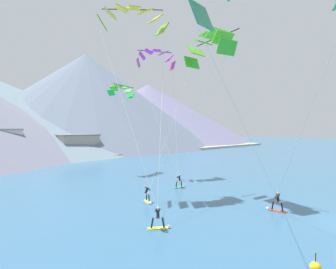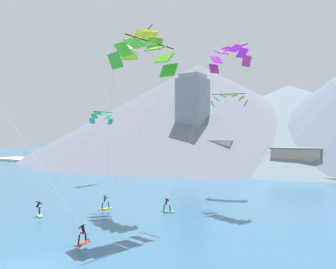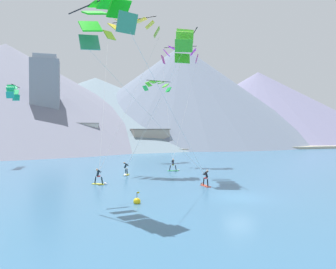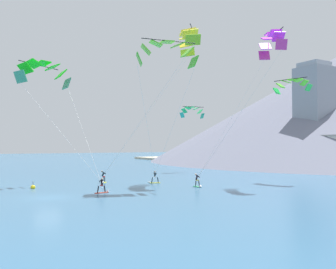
{
  "view_description": "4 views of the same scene",
  "coord_description": "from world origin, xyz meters",
  "px_view_note": "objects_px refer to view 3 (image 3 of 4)",
  "views": [
    {
      "loc": [
        -23.06,
        -4.04,
        7.15
      ],
      "look_at": [
        -0.76,
        19.22,
        6.48
      ],
      "focal_mm": 28.0,
      "sensor_mm": 36.0,
      "label": 1
    },
    {
      "loc": [
        17.64,
        -12.82,
        8.31
      ],
      "look_at": [
        0.01,
        17.92,
        8.42
      ],
      "focal_mm": 35.0,
      "sensor_mm": 36.0,
      "label": 2
    },
    {
      "loc": [
        -13.51,
        -24.44,
        5.75
      ],
      "look_at": [
        -2.3,
        13.04,
        5.06
      ],
      "focal_mm": 35.0,
      "sensor_mm": 36.0,
      "label": 3
    },
    {
      "loc": [
        37.53,
        -8.77,
        5.13
      ],
      "look_at": [
        2.1,
        12.4,
        6.3
      ],
      "focal_mm": 40.0,
      "sensor_mm": 36.0,
      "label": 4
    }
  ],
  "objects_px": {
    "kitesurfer_near_trail": "(174,167)",
    "kitesurfer_mid_center": "(100,179)",
    "parafoil_kite_near_lead": "(184,43)",
    "race_marker_buoy": "(137,201)",
    "parafoil_kite_distant_high_outer": "(157,85)",
    "parafoil_kite_near_trail": "(180,53)",
    "parafoil_kite_distant_low_drift": "(13,91)",
    "parafoil_kite_mid_center": "(132,26)",
    "kitesurfer_far_left": "(205,181)",
    "parafoil_kite_far_left": "(104,18)",
    "kitesurfer_near_lead": "(126,171)"
  },
  "relations": [
    {
      "from": "parafoil_kite_mid_center",
      "to": "parafoil_kite_distant_low_drift",
      "type": "bearing_deg",
      "value": 143.89
    },
    {
      "from": "kitesurfer_far_left",
      "to": "race_marker_buoy",
      "type": "xyz_separation_m",
      "value": [
        -8.05,
        -5.67,
        -0.35
      ]
    },
    {
      "from": "parafoil_kite_far_left",
      "to": "parafoil_kite_near_trail",
      "type": "bearing_deg",
      "value": 59.29
    },
    {
      "from": "kitesurfer_near_trail",
      "to": "parafoil_kite_near_trail",
      "type": "bearing_deg",
      "value": 66.97
    },
    {
      "from": "kitesurfer_mid_center",
      "to": "parafoil_kite_near_lead",
      "type": "height_order",
      "value": "parafoil_kite_near_lead"
    },
    {
      "from": "kitesurfer_mid_center",
      "to": "parafoil_kite_near_trail",
      "type": "xyz_separation_m",
      "value": [
        14.39,
        16.94,
        17.71
      ]
    },
    {
      "from": "parafoil_kite_near_lead",
      "to": "kitesurfer_far_left",
      "type": "bearing_deg",
      "value": -93.52
    },
    {
      "from": "kitesurfer_near_lead",
      "to": "parafoil_kite_near_trail",
      "type": "xyz_separation_m",
      "value": [
        10.79,
        11.16,
        17.74
      ]
    },
    {
      "from": "parafoil_kite_near_lead",
      "to": "race_marker_buoy",
      "type": "xyz_separation_m",
      "value": [
        -8.52,
        -13.32,
        -16.09
      ]
    },
    {
      "from": "kitesurfer_mid_center",
      "to": "parafoil_kite_near_trail",
      "type": "relative_size",
      "value": 0.1
    },
    {
      "from": "parafoil_kite_mid_center",
      "to": "parafoil_kite_distant_high_outer",
      "type": "relative_size",
      "value": 3.57
    },
    {
      "from": "parafoil_kite_mid_center",
      "to": "parafoil_kite_distant_low_drift",
      "type": "relative_size",
      "value": 3.83
    },
    {
      "from": "parafoil_kite_near_lead",
      "to": "parafoil_kite_near_trail",
      "type": "relative_size",
      "value": 0.89
    },
    {
      "from": "kitesurfer_near_trail",
      "to": "kitesurfer_mid_center",
      "type": "bearing_deg",
      "value": -142.57
    },
    {
      "from": "kitesurfer_near_trail",
      "to": "parafoil_kite_near_lead",
      "type": "xyz_separation_m",
      "value": [
        -0.17,
        -4.34,
        15.74
      ]
    },
    {
      "from": "parafoil_kite_near_lead",
      "to": "parafoil_kite_distant_low_drift",
      "type": "relative_size",
      "value": 3.14
    },
    {
      "from": "parafoil_kite_near_lead",
      "to": "race_marker_buoy",
      "type": "relative_size",
      "value": 15.84
    },
    {
      "from": "kitesurfer_near_lead",
      "to": "kitesurfer_mid_center",
      "type": "xyz_separation_m",
      "value": [
        -3.6,
        -5.79,
        0.03
      ]
    },
    {
      "from": "kitesurfer_near_trail",
      "to": "parafoil_kite_far_left",
      "type": "relative_size",
      "value": 0.12
    },
    {
      "from": "kitesurfer_mid_center",
      "to": "parafoil_kite_near_trail",
      "type": "distance_m",
      "value": 28.42
    },
    {
      "from": "race_marker_buoy",
      "to": "kitesurfer_near_trail",
      "type": "bearing_deg",
      "value": 63.79
    },
    {
      "from": "parafoil_kite_distant_high_outer",
      "to": "parafoil_kite_distant_low_drift",
      "type": "height_order",
      "value": "parafoil_kite_distant_high_outer"
    },
    {
      "from": "parafoil_kite_near_lead",
      "to": "race_marker_buoy",
      "type": "height_order",
      "value": "parafoil_kite_near_lead"
    },
    {
      "from": "parafoil_kite_mid_center",
      "to": "race_marker_buoy",
      "type": "relative_size",
      "value": 19.3
    },
    {
      "from": "race_marker_buoy",
      "to": "kitesurfer_mid_center",
      "type": "bearing_deg",
      "value": 101.66
    },
    {
      "from": "kitesurfer_near_trail",
      "to": "parafoil_kite_far_left",
      "type": "bearing_deg",
      "value": -124.47
    },
    {
      "from": "parafoil_kite_distant_high_outer",
      "to": "parafoil_kite_distant_low_drift",
      "type": "xyz_separation_m",
      "value": [
        -23.83,
        -0.6,
        -1.93
      ]
    },
    {
      "from": "kitesurfer_near_trail",
      "to": "parafoil_kite_near_trail",
      "type": "height_order",
      "value": "parafoil_kite_near_trail"
    },
    {
      "from": "parafoil_kite_near_trail",
      "to": "race_marker_buoy",
      "type": "xyz_separation_m",
      "value": [
        -12.43,
        -26.45,
        -18.08
      ]
    },
    {
      "from": "kitesurfer_mid_center",
      "to": "kitesurfer_far_left",
      "type": "relative_size",
      "value": 0.98
    },
    {
      "from": "parafoil_kite_near_trail",
      "to": "parafoil_kite_mid_center",
      "type": "xyz_separation_m",
      "value": [
        -9.13,
        -6.59,
        1.54
      ]
    },
    {
      "from": "kitesurfer_far_left",
      "to": "race_marker_buoy",
      "type": "height_order",
      "value": "kitesurfer_far_left"
    },
    {
      "from": "kitesurfer_near_lead",
      "to": "parafoil_kite_near_lead",
      "type": "distance_m",
      "value": 17.3
    },
    {
      "from": "kitesurfer_mid_center",
      "to": "race_marker_buoy",
      "type": "bearing_deg",
      "value": -78.34
    },
    {
      "from": "kitesurfer_mid_center",
      "to": "parafoil_kite_mid_center",
      "type": "bearing_deg",
      "value": 63.05
    },
    {
      "from": "kitesurfer_mid_center",
      "to": "race_marker_buoy",
      "type": "height_order",
      "value": "kitesurfer_mid_center"
    },
    {
      "from": "parafoil_kite_near_lead",
      "to": "parafoil_kite_far_left",
      "type": "bearing_deg",
      "value": -132.83
    },
    {
      "from": "kitesurfer_mid_center",
      "to": "kitesurfer_near_trail",
      "type": "bearing_deg",
      "value": 37.43
    },
    {
      "from": "kitesurfer_near_lead",
      "to": "race_marker_buoy",
      "type": "relative_size",
      "value": 1.73
    },
    {
      "from": "kitesurfer_far_left",
      "to": "parafoil_kite_near_trail",
      "type": "height_order",
      "value": "parafoil_kite_near_trail"
    },
    {
      "from": "parafoil_kite_distant_high_outer",
      "to": "parafoil_kite_near_trail",
      "type": "bearing_deg",
      "value": -70.97
    },
    {
      "from": "kitesurfer_far_left",
      "to": "parafoil_kite_mid_center",
      "type": "relative_size",
      "value": 0.09
    },
    {
      "from": "kitesurfer_far_left",
      "to": "parafoil_kite_distant_low_drift",
      "type": "relative_size",
      "value": 0.34
    },
    {
      "from": "parafoil_kite_near_trail",
      "to": "parafoil_kite_distant_high_outer",
      "type": "height_order",
      "value": "parafoil_kite_near_trail"
    },
    {
      "from": "kitesurfer_far_left",
      "to": "parafoil_kite_distant_high_outer",
      "type": "height_order",
      "value": "parafoil_kite_distant_high_outer"
    },
    {
      "from": "kitesurfer_far_left",
      "to": "parafoil_kite_distant_low_drift",
      "type": "xyz_separation_m",
      "value": [
        -21.64,
        26.5,
        11.3
      ]
    },
    {
      "from": "race_marker_buoy",
      "to": "kitesurfer_near_lead",
      "type": "bearing_deg",
      "value": 83.9
    },
    {
      "from": "parafoil_kite_near_lead",
      "to": "parafoil_kite_near_trail",
      "type": "distance_m",
      "value": 13.84
    },
    {
      "from": "parafoil_kite_near_trail",
      "to": "parafoil_kite_far_left",
      "type": "xyz_separation_m",
      "value": [
        -14.75,
        -24.82,
        -3.77
      ]
    },
    {
      "from": "kitesurfer_mid_center",
      "to": "parafoil_kite_near_lead",
      "type": "xyz_separation_m",
      "value": [
        10.48,
        3.81,
        15.72
      ]
    }
  ]
}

